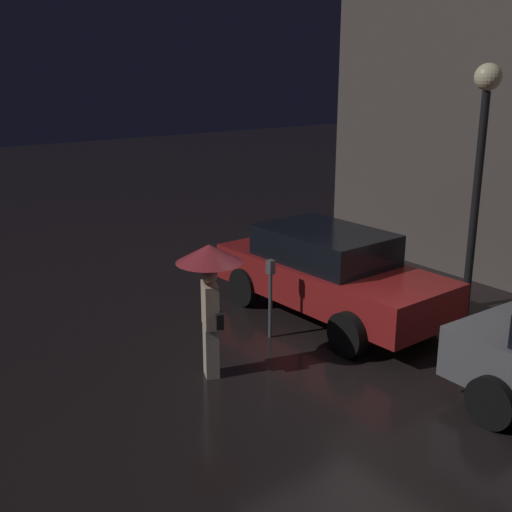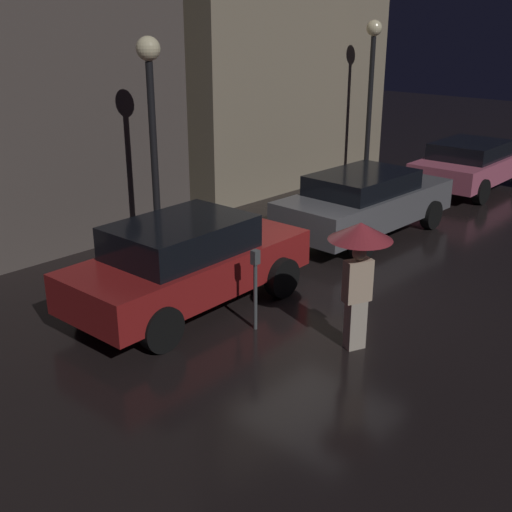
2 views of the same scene
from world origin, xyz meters
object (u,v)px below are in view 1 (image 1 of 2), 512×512
at_px(parked_car_red, 329,272).
at_px(pedestrian_with_umbrella, 210,276).
at_px(parking_meter, 270,290).
at_px(street_lamp_near, 482,136).

bearing_deg(parked_car_red, pedestrian_with_umbrella, -78.47).
distance_m(parking_meter, street_lamp_near, 4.44).
bearing_deg(pedestrian_with_umbrella, street_lamp_near, 107.19).
xyz_separation_m(parked_car_red, parking_meter, (0.14, -1.39, 0.00)).
bearing_deg(pedestrian_with_umbrella, parking_meter, 133.33).
height_order(parked_car_red, parking_meter, parked_car_red).
bearing_deg(parking_meter, parked_car_red, 95.93).
relative_size(parking_meter, street_lamp_near, 0.31).
distance_m(parked_car_red, parking_meter, 1.39).
bearing_deg(pedestrian_with_umbrella, parked_car_red, 126.51).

